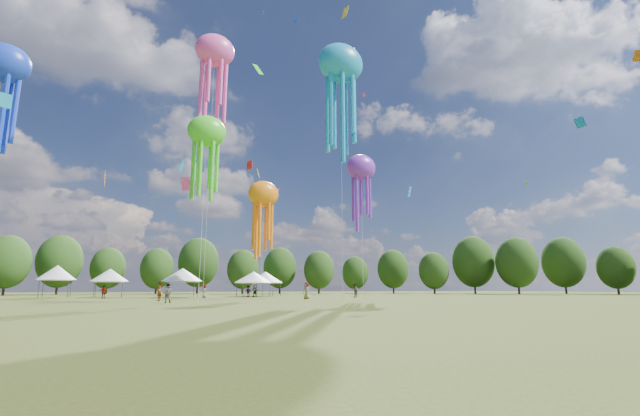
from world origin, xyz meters
name	(u,v)px	position (x,y,z in m)	size (l,w,h in m)	color
ground	(565,333)	(0.00, 0.00, 0.00)	(300.00, 300.00, 0.00)	#384416
spectator_near	(168,293)	(-7.70, 30.61, 0.80)	(0.78, 0.61, 1.60)	gray
spectators_far	(257,291)	(4.54, 46.29, 0.87)	(31.83, 15.18, 1.90)	gray
festival_tents	(188,276)	(-2.79, 56.41, 2.99)	(33.78, 10.79, 4.22)	#47474C
show_kites	(261,104)	(1.58, 36.30, 21.90)	(40.91, 10.93, 32.61)	#46E225
small_kites	(222,74)	(-1.83, 42.75, 28.02)	(78.09, 58.55, 40.96)	#46E225
treeline	(177,254)	(-3.87, 62.51, 6.54)	(201.57, 95.24, 13.43)	#38281C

